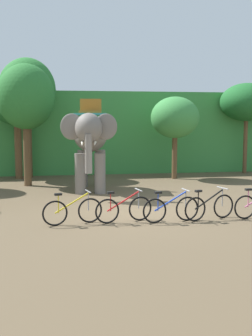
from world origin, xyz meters
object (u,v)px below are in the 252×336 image
object	(u,v)px
tree_center	(26,98)
tree_center_left	(247,102)
bike_red	(124,209)
bike_black	(209,207)
bike_blue	(171,209)
tree_left	(17,105)
tree_right	(27,91)
tree_far_right	(175,118)
elephant	(90,137)
bike_yellow	(73,211)

from	to	relation	value
tree_center	tree_center_left	world-z (taller)	tree_center
tree_center_left	bike_red	bearing A→B (deg)	-129.74
bike_red	bike_black	bearing A→B (deg)	-2.36
tree_center_left	bike_blue	world-z (taller)	tree_center_left
tree_left	tree_right	size ratio (longest dim) A/B	0.79
tree_far_right	bike_red	world-z (taller)	tree_far_right
tree_right	bike_black	xyz separation A→B (m)	(5.80, -10.01, -3.94)
tree_right	tree_center	distance (m)	2.69
bike_black	tree_right	bearing A→B (deg)	120.11
tree_center	bike_blue	size ratio (longest dim) A/B	3.12
tree_center_left	bike_red	size ratio (longest dim) A/B	2.89
elephant	bike_red	xyz separation A→B (m)	(0.54, -5.38, -1.82)
bike_black	bike_blue	bearing A→B (deg)	-175.36
tree_center_left	bike_black	xyz separation A→B (m)	(-5.70, -9.98, -3.44)
tree_far_right	bike_red	size ratio (longest dim) A/B	2.39
tree_left	tree_center_left	bearing A→B (deg)	1.61
tree_center_left	bike_blue	size ratio (longest dim) A/B	2.86
tree_left	elephant	bearing A→B (deg)	-52.16
tree_right	bike_blue	size ratio (longest dim) A/B	3.49
bike_yellow	tree_center	bearing A→B (deg)	103.34
tree_center	bike_black	world-z (taller)	tree_center
tree_center_left	bike_black	size ratio (longest dim) A/B	2.93
tree_far_right	tree_center_left	distance (m)	4.68
tree_right	tree_center_left	size ratio (longest dim) A/B	1.22
elephant	bike_blue	world-z (taller)	elephant
tree_center_left	bike_red	xyz separation A→B (m)	(-8.21, -9.87, -3.44)
bike_yellow	bike_red	bearing A→B (deg)	1.09
bike_blue	tree_right	bearing A→B (deg)	114.57
bike_red	bike_blue	distance (m)	1.34
tree_center	bike_red	xyz separation A→B (m)	(3.17, -7.26, -3.47)
tree_center	tree_far_right	xyz separation A→B (m)	(7.01, 1.17, -0.86)
tree_center	tree_center_left	size ratio (longest dim) A/B	1.09
bike_red	elephant	bearing A→B (deg)	95.69
tree_center_left	bike_blue	distance (m)	12.67
elephant	bike_blue	bearing A→B (deg)	-71.53
tree_right	bike_red	size ratio (longest dim) A/B	3.52
tree_left	bike_yellow	distance (m)	10.35
tree_right	bike_blue	bearing A→B (deg)	-65.43
bike_red	tree_center	bearing A→B (deg)	113.61
bike_red	tree_far_right	bearing A→B (deg)	65.49
tree_center	bike_black	xyz separation A→B (m)	(5.68, -7.36, -3.47)
tree_right	bike_blue	xyz separation A→B (m)	(4.62, -10.10, -3.94)
bike_yellow	tree_right	bearing A→B (deg)	100.55
tree_far_right	tree_right	bearing A→B (deg)	168.30
tree_far_right	bike_black	distance (m)	9.02
tree_left	bike_blue	bearing A→B (deg)	-62.38
tree_center	tree_right	bearing A→B (deg)	92.63
bike_yellow	bike_black	world-z (taller)	same
tree_center	tree_far_right	world-z (taller)	tree_center
tree_left	tree_center_left	size ratio (longest dim) A/B	0.96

